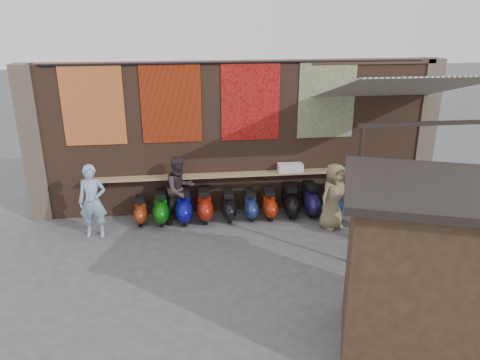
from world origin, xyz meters
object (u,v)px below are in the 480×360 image
Objects in this scene: scooter_stool_7 at (290,201)px; diner_left at (93,201)px; scooter_stool_1 at (161,208)px; scooter_stool_5 at (250,205)px; scooter_stool_2 at (184,206)px; scooter_stool_3 at (205,205)px; scooter_stool_8 at (310,199)px; scooter_stool_9 at (332,200)px; scooter_stool_4 at (228,206)px; shopper_grey at (388,215)px; market_stall at (434,278)px; shelf_box at (290,168)px; diner_right at (180,190)px; scooter_stool_0 at (141,210)px; shopper_tan at (334,196)px; scooter_stool_6 at (269,204)px; shopper_navy at (383,199)px.

scooter_stool_7 is 5.04m from diner_left.
scooter_stool_5 is (2.32, 0.00, -0.04)m from scooter_stool_1.
scooter_stool_3 is (0.54, 0.03, -0.01)m from scooter_stool_2.
scooter_stool_8 reaches higher than scooter_stool_9.
scooter_stool_3 is 1.11× the size of scooter_stool_4.
shopper_grey is 0.57× the size of market_stall.
scooter_stool_2 is 1.17× the size of scooter_stool_5.
diner_right reaches higher than shelf_box.
scooter_stool_7 is at bearing 119.66° from market_stall.
shelf_box reaches higher than scooter_stool_3.
scooter_stool_7 is 5.67m from market_stall.
scooter_stool_0 is 1.65m from scooter_stool_3.
shopper_tan is at bearing -107.06° from scooter_stool_9.
market_stall reaches higher than scooter_stool_6.
diner_right is at bearing -179.20° from scooter_stool_3.
shopper_grey is (4.66, -1.94, 0.37)m from scooter_stool_2.
diner_right is at bearing 19.76° from diner_left.
scooter_stool_9 is (2.80, -0.02, 0.03)m from scooter_stool_4.
shopper_navy is (1.98, -1.31, 0.50)m from scooter_stool_7.
scooter_stool_9 is (5.07, -0.07, 0.06)m from scooter_stool_0.
scooter_stool_4 is (2.27, -0.05, 0.03)m from scooter_stool_0.
scooter_stool_3 reaches higher than scooter_stool_0.
scooter_stool_2 is 6.71m from market_stall.
scooter_stool_8 is at bearing 81.92° from shopper_tan.
shopper_navy is at bearing -48.68° from diner_right.
diner_left reaches higher than shopper_grey.
scooter_stool_6 is 0.59m from scooter_stool_7.
scooter_stool_2 is at bearing -179.17° from scooter_stool_8.
scooter_stool_1 reaches higher than scooter_stool_5.
scooter_stool_6 is (-0.63, -0.34, -0.86)m from shelf_box.
shelf_box is at bearing 151.57° from scooter_stool_8.
scooter_stool_5 is 2.22m from scooter_stool_9.
diner_right is (-1.82, 0.01, 0.51)m from scooter_stool_5.
shopper_tan reaches higher than shopper_grey.
scooter_stool_9 is at bearing -0.80° from scooter_stool_3.
scooter_stool_4 is 2.72m from shopper_tan.
scooter_stool_9 is at bearing -53.05° from shopper_navy.
scooter_stool_9 is at bearing -0.40° from scooter_stool_4.
scooter_stool_1 is 0.95× the size of scooter_stool_2.
scooter_stool_6 is 1.73m from scooter_stool_9.
scooter_stool_1 is 4.54m from scooter_stool_9.
scooter_stool_4 is 4.02m from shopper_grey.
scooter_stool_8 is (0.56, 0.00, 0.01)m from scooter_stool_7.
shopper_grey is (5.24, -1.94, 0.39)m from scooter_stool_1.
shopper_navy is (1.42, -1.32, 0.49)m from scooter_stool_8.
scooter_stool_8 is at bearing 173.27° from scooter_stool_9.
scooter_stool_5 is at bearing -0.82° from scooter_stool_3.
scooter_stool_3 is 2.80m from diner_left.
diner_left reaches higher than scooter_stool_4.
scooter_stool_3 is 0.50× the size of diner_right.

